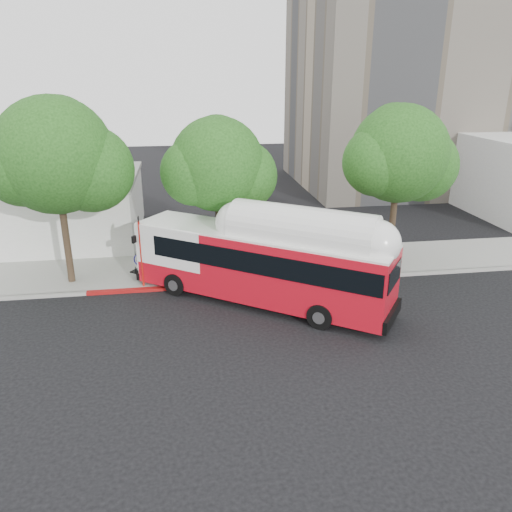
# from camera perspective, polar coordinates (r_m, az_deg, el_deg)

# --- Properties ---
(ground) EXTENTS (120.00, 120.00, 0.00)m
(ground) POSITION_cam_1_polar(r_m,az_deg,el_deg) (23.14, -0.40, -7.17)
(ground) COLOR black
(ground) RESTS_ON ground
(sidewalk) EXTENTS (60.00, 5.00, 0.15)m
(sidewalk) POSITION_cam_1_polar(r_m,az_deg,el_deg) (29.00, -2.24, -1.20)
(sidewalk) COLOR gray
(sidewalk) RESTS_ON ground
(curb_strip) EXTENTS (60.00, 0.30, 0.15)m
(curb_strip) POSITION_cam_1_polar(r_m,az_deg,el_deg) (26.61, -1.60, -3.21)
(curb_strip) COLOR gray
(curb_strip) RESTS_ON ground
(red_curb_segment) EXTENTS (10.00, 0.32, 0.16)m
(red_curb_segment) POSITION_cam_1_polar(r_m,az_deg,el_deg) (26.45, -8.08, -3.55)
(red_curb_segment) COLOR maroon
(red_curb_segment) RESTS_ON ground
(street_tree_left) EXTENTS (6.67, 5.80, 9.74)m
(street_tree_left) POSITION_cam_1_polar(r_m,az_deg,el_deg) (26.82, -20.92, 10.24)
(street_tree_left) COLOR #2D2116
(street_tree_left) RESTS_ON ground
(street_tree_mid) EXTENTS (5.75, 5.00, 8.62)m
(street_tree_mid) POSITION_cam_1_polar(r_m,az_deg,el_deg) (26.93, -3.57, 10.03)
(street_tree_mid) COLOR #2D2116
(street_tree_mid) RESTS_ON ground
(street_tree_right) EXTENTS (6.21, 5.40, 9.18)m
(street_tree_right) POSITION_cam_1_polar(r_m,az_deg,el_deg) (29.31, 16.75, 10.75)
(street_tree_right) COLOR #2D2116
(street_tree_right) RESTS_ON ground
(low_commercial_bldg) EXTENTS (16.20, 10.20, 4.25)m
(low_commercial_bldg) POSITION_cam_1_polar(r_m,az_deg,el_deg) (37.08, -25.82, 4.92)
(low_commercial_bldg) COLOR silver
(low_commercial_bldg) RESTS_ON ground
(transit_bus) EXTENTS (12.55, 9.95, 4.07)m
(transit_bus) POSITION_cam_1_polar(r_m,az_deg,el_deg) (24.03, 0.65, -1.13)
(transit_bus) COLOR red
(transit_bus) RESTS_ON ground
(signal_pole) EXTENTS (0.11, 0.37, 3.90)m
(signal_pole) POSITION_cam_1_polar(r_m,az_deg,el_deg) (26.18, -13.01, 0.38)
(signal_pole) COLOR red
(signal_pole) RESTS_ON ground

